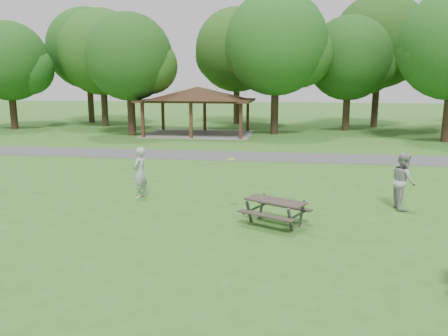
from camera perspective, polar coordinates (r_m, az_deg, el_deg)
ground at (r=11.44m, az=-8.01°, el=-10.16°), size 160.00×160.00×0.00m
asphalt_path at (r=24.75m, az=1.07°, el=1.60°), size 120.00×3.20×0.02m
pavilion at (r=34.95m, az=-3.40°, el=9.44°), size 8.60×7.01×3.76m
tree_row_b at (r=43.07m, az=-26.16°, el=12.14°), size 7.14×6.80×9.28m
tree_row_c at (r=42.82m, az=-15.52°, el=14.04°), size 8.19×7.80×10.67m
tree_row_d at (r=34.90m, az=-12.13°, el=13.66°), size 6.93×6.60×9.27m
tree_row_e at (r=35.34m, az=6.98°, el=15.43°), size 8.40×8.00×11.02m
tree_row_f at (r=39.09m, az=16.13°, el=13.29°), size 7.35×7.00×9.55m
tree_deep_a at (r=47.27m, az=-17.24°, el=14.37°), size 8.40×8.00×11.38m
tree_deep_b at (r=43.60m, az=1.82°, el=14.83°), size 8.40×8.00×11.13m
tree_deep_c at (r=43.11m, az=19.74°, el=14.99°), size 8.82×8.40×11.90m
picnic_table_middle at (r=12.93m, az=6.73°, el=-4.97°), size 2.21×2.05×0.76m
frisbee_in_flight at (r=15.11m, az=0.99°, el=1.17°), size 0.32×0.32×0.02m
frisbee_thrower at (r=16.01m, az=-10.91°, el=-0.61°), size 0.58×0.75×1.84m
frisbee_catcher at (r=15.53m, az=22.35°, el=-1.58°), size 0.80×0.98×1.87m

